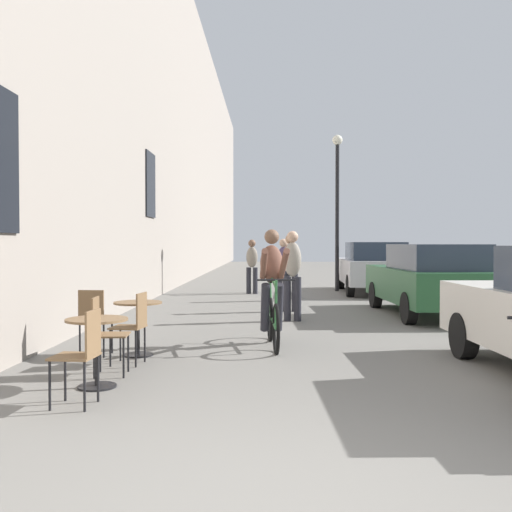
{
  "coord_description": "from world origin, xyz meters",
  "views": [
    {
      "loc": [
        -0.08,
        -3.12,
        1.5
      ],
      "look_at": [
        -0.51,
        16.86,
        1.06
      ],
      "focal_mm": 40.36,
      "sensor_mm": 36.0,
      "label": 1
    }
  ],
  "objects_px": {
    "cafe_chair_near_toward_street": "(82,350)",
    "pedestrian_furthest": "(252,263)",
    "cafe_table_near": "(97,337)",
    "cyclist_on_bicycle": "(272,290)",
    "parked_car_second": "(430,279)",
    "pedestrian_near": "(293,270)",
    "street_lamp": "(337,192)",
    "pedestrian_mid": "(290,268)",
    "pedestrian_far": "(283,266)",
    "cafe_chair_mid_toward_wall": "(94,318)",
    "parked_car_third": "(373,267)",
    "cafe_table_mid": "(138,317)",
    "cafe_chair_mid_toward_street": "(134,323)",
    "cafe_chair_near_toward_wall": "(105,330)"
  },
  "relations": [
    {
      "from": "pedestrian_furthest",
      "to": "street_lamp",
      "type": "distance_m",
      "value": 3.6
    },
    {
      "from": "cafe_table_near",
      "to": "cafe_chair_mid_toward_wall",
      "type": "bearing_deg",
      "value": 107.95
    },
    {
      "from": "cyclist_on_bicycle",
      "to": "pedestrian_mid",
      "type": "distance_m",
      "value": 4.22
    },
    {
      "from": "cafe_chair_mid_toward_wall",
      "to": "cyclist_on_bicycle",
      "type": "relative_size",
      "value": 0.51
    },
    {
      "from": "parked_car_third",
      "to": "cafe_chair_mid_toward_wall",
      "type": "bearing_deg",
      "value": -118.93
    },
    {
      "from": "pedestrian_furthest",
      "to": "parked_car_third",
      "type": "relative_size",
      "value": 0.37
    },
    {
      "from": "cyclist_on_bicycle",
      "to": "pedestrian_furthest",
      "type": "xyz_separation_m",
      "value": [
        -0.55,
        8.62,
        0.1
      ]
    },
    {
      "from": "cafe_table_mid",
      "to": "pedestrian_furthest",
      "type": "relative_size",
      "value": 0.45
    },
    {
      "from": "cyclist_on_bicycle",
      "to": "parked_car_second",
      "type": "bearing_deg",
      "value": 47.01
    },
    {
      "from": "cafe_chair_near_toward_street",
      "to": "cafe_chair_mid_toward_wall",
      "type": "height_order",
      "value": "same"
    },
    {
      "from": "cyclist_on_bicycle",
      "to": "pedestrian_mid",
      "type": "height_order",
      "value": "cyclist_on_bicycle"
    },
    {
      "from": "cafe_table_near",
      "to": "pedestrian_far",
      "type": "bearing_deg",
      "value": 76.55
    },
    {
      "from": "cafe_chair_mid_toward_street",
      "to": "cyclist_on_bicycle",
      "type": "xyz_separation_m",
      "value": [
        1.73,
        1.39,
        0.29
      ]
    },
    {
      "from": "cafe_chair_near_toward_wall",
      "to": "cafe_chair_mid_toward_street",
      "type": "bearing_deg",
      "value": 71.9
    },
    {
      "from": "cafe_chair_mid_toward_wall",
      "to": "street_lamp",
      "type": "bearing_deg",
      "value": 67.06
    },
    {
      "from": "cafe_table_near",
      "to": "cafe_chair_near_toward_wall",
      "type": "xyz_separation_m",
      "value": [
        -0.08,
        0.55,
        -0.0
      ]
    },
    {
      "from": "cafe_chair_near_toward_street",
      "to": "pedestrian_far",
      "type": "bearing_deg",
      "value": 77.9
    },
    {
      "from": "pedestrian_mid",
      "to": "cafe_chair_near_toward_street",
      "type": "bearing_deg",
      "value": -106.46
    },
    {
      "from": "pedestrian_furthest",
      "to": "parked_car_second",
      "type": "distance_m",
      "value": 6.38
    },
    {
      "from": "cafe_chair_mid_toward_street",
      "to": "parked_car_third",
      "type": "bearing_deg",
      "value": 65.08
    },
    {
      "from": "cafe_chair_mid_toward_wall",
      "to": "cafe_chair_mid_toward_street",
      "type": "bearing_deg",
      "value": -37.23
    },
    {
      "from": "cafe_chair_mid_toward_street",
      "to": "cafe_chair_near_toward_street",
      "type": "bearing_deg",
      "value": -91.26
    },
    {
      "from": "pedestrian_furthest",
      "to": "street_lamp",
      "type": "xyz_separation_m",
      "value": [
        2.65,
        1.06,
        2.2
      ]
    },
    {
      "from": "cafe_chair_mid_toward_wall",
      "to": "pedestrian_near",
      "type": "relative_size",
      "value": 0.51
    },
    {
      "from": "cafe_chair_near_toward_street",
      "to": "cafe_chair_mid_toward_wall",
      "type": "relative_size",
      "value": 1.0
    },
    {
      "from": "cafe_chair_mid_toward_street",
      "to": "pedestrian_near",
      "type": "xyz_separation_m",
      "value": [
        2.13,
        4.02,
        0.46
      ]
    },
    {
      "from": "pedestrian_far",
      "to": "parked_car_second",
      "type": "bearing_deg",
      "value": -46.11
    },
    {
      "from": "pedestrian_far",
      "to": "cafe_table_near",
      "type": "bearing_deg",
      "value": -103.45
    },
    {
      "from": "parked_car_third",
      "to": "cafe_table_mid",
      "type": "bearing_deg",
      "value": -116.52
    },
    {
      "from": "cafe_table_mid",
      "to": "cafe_chair_mid_toward_wall",
      "type": "distance_m",
      "value": 0.57
    },
    {
      "from": "cafe_table_near",
      "to": "pedestrian_mid",
      "type": "bearing_deg",
      "value": 71.35
    },
    {
      "from": "cafe_chair_near_toward_street",
      "to": "pedestrian_mid",
      "type": "distance_m",
      "value": 7.75
    },
    {
      "from": "parked_car_second",
      "to": "cafe_table_mid",
      "type": "bearing_deg",
      "value": -139.5
    },
    {
      "from": "cyclist_on_bicycle",
      "to": "pedestrian_far",
      "type": "xyz_separation_m",
      "value": [
        0.34,
        6.59,
        0.1
      ]
    },
    {
      "from": "pedestrian_mid",
      "to": "pedestrian_far",
      "type": "bearing_deg",
      "value": 92.09
    },
    {
      "from": "cafe_chair_mid_toward_street",
      "to": "cafe_chair_mid_toward_wall",
      "type": "bearing_deg",
      "value": 142.77
    },
    {
      "from": "cafe_table_near",
      "to": "pedestrian_furthest",
      "type": "distance_m",
      "value": 11.23
    },
    {
      "from": "cyclist_on_bicycle",
      "to": "parked_car_third",
      "type": "xyz_separation_m",
      "value": [
        3.1,
        9.0,
        -0.01
      ]
    },
    {
      "from": "cafe_chair_near_toward_street",
      "to": "pedestrian_mid",
      "type": "relative_size",
      "value": 0.52
    },
    {
      "from": "cafe_chair_mid_toward_wall",
      "to": "pedestrian_mid",
      "type": "distance_m",
      "value": 5.82
    },
    {
      "from": "cafe_table_near",
      "to": "cafe_chair_near_toward_street",
      "type": "xyz_separation_m",
      "value": [
        0.08,
        -0.7,
        -0.0
      ]
    },
    {
      "from": "cafe_table_near",
      "to": "parked_car_second",
      "type": "xyz_separation_m",
      "value": [
        5.13,
        6.05,
        0.25
      ]
    },
    {
      "from": "pedestrian_mid",
      "to": "pedestrian_furthest",
      "type": "distance_m",
      "value": 4.53
    },
    {
      "from": "parked_car_second",
      "to": "street_lamp",
      "type": "bearing_deg",
      "value": 100.87
    },
    {
      "from": "pedestrian_near",
      "to": "pedestrian_far",
      "type": "bearing_deg",
      "value": 91.03
    },
    {
      "from": "cyclist_on_bicycle",
      "to": "pedestrian_furthest",
      "type": "bearing_deg",
      "value": 93.63
    },
    {
      "from": "pedestrian_near",
      "to": "street_lamp",
      "type": "bearing_deg",
      "value": 76.44
    },
    {
      "from": "pedestrian_near",
      "to": "pedestrian_furthest",
      "type": "relative_size",
      "value": 1.08
    },
    {
      "from": "cafe_chair_near_toward_street",
      "to": "pedestrian_furthest",
      "type": "xyz_separation_m",
      "value": [
        1.22,
        11.84,
        0.39
      ]
    },
    {
      "from": "cafe_chair_mid_toward_street",
      "to": "parked_car_third",
      "type": "distance_m",
      "value": 11.45
    }
  ]
}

